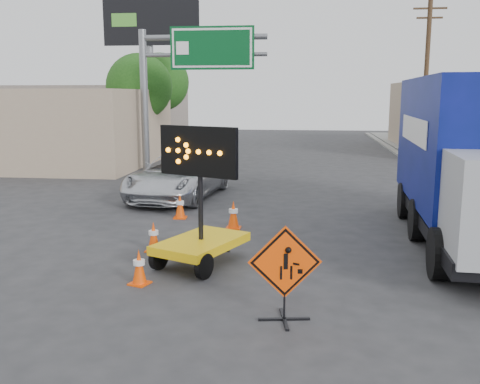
% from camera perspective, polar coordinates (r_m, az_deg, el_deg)
% --- Properties ---
extents(ground, '(100.00, 100.00, 0.00)m').
position_cam_1_polar(ground, '(8.67, -3.03, -15.24)').
color(ground, '#2D2D30').
rests_on(ground, ground).
extents(curb_right, '(0.40, 60.00, 0.12)m').
position_cam_1_polar(curb_right, '(23.71, 21.14, 0.72)').
color(curb_right, gray).
rests_on(curb_right, ground).
extents(storefront_left_near, '(14.00, 10.00, 4.00)m').
position_cam_1_polar(storefront_left_near, '(31.73, -22.12, 6.46)').
color(storefront_left_near, tan).
rests_on(storefront_left_near, ground).
extents(storefront_left_far, '(12.00, 10.00, 4.40)m').
position_cam_1_polar(storefront_left_far, '(44.83, -14.54, 8.06)').
color(storefront_left_far, gray).
rests_on(storefront_left_far, ground).
extents(highway_gantry, '(6.18, 0.38, 6.90)m').
position_cam_1_polar(highway_gantry, '(26.33, -5.89, 13.20)').
color(highway_gantry, slate).
rests_on(highway_gantry, ground).
extents(billboard, '(6.10, 0.54, 9.85)m').
position_cam_1_polar(billboard, '(35.13, -9.46, 16.13)').
color(billboard, slate).
rests_on(billboard, ground).
extents(utility_pole_far, '(1.80, 0.26, 9.00)m').
position_cam_1_polar(utility_pole_far, '(32.38, 19.22, 11.46)').
color(utility_pole_far, '#4C3620').
rests_on(utility_pole_far, ground).
extents(tree_left_near, '(3.71, 3.71, 6.03)m').
position_cam_1_polar(tree_left_near, '(31.15, -10.69, 10.96)').
color(tree_left_near, '#4C3620').
rests_on(tree_left_near, ground).
extents(tree_left_far, '(4.10, 4.10, 6.66)m').
position_cam_1_polar(tree_left_far, '(39.11, -8.53, 11.50)').
color(tree_left_far, '#4C3620').
rests_on(tree_left_far, ground).
extents(construction_sign, '(1.22, 0.87, 1.64)m').
position_cam_1_polar(construction_sign, '(8.97, 4.81, -8.40)').
color(construction_sign, black).
rests_on(construction_sign, ground).
extents(arrow_board, '(2.05, 2.50, 3.08)m').
position_cam_1_polar(arrow_board, '(11.90, -4.18, -4.56)').
color(arrow_board, yellow).
rests_on(arrow_board, ground).
extents(pickup_truck, '(3.23, 5.94, 1.58)m').
position_cam_1_polar(pickup_truck, '(19.71, -6.63, 1.68)').
color(pickup_truck, silver).
rests_on(pickup_truck, ground).
extents(box_truck, '(3.18, 8.92, 4.18)m').
position_cam_1_polar(box_truck, '(14.57, 23.50, 2.21)').
color(box_truck, black).
rests_on(box_truck, ground).
extents(cone_a, '(0.46, 0.46, 0.72)m').
position_cam_1_polar(cone_a, '(10.94, -10.71, -7.86)').
color(cone_a, '#FF4805').
rests_on(cone_a, ground).
extents(cone_b, '(0.41, 0.41, 0.73)m').
position_cam_1_polar(cone_b, '(13.11, -9.20, -4.71)').
color(cone_b, '#FF4805').
rests_on(cone_b, ground).
extents(cone_c, '(0.41, 0.41, 0.80)m').
position_cam_1_polar(cone_c, '(15.10, -0.71, -2.42)').
color(cone_c, '#FF4805').
rests_on(cone_c, ground).
extents(cone_d, '(0.42, 0.42, 0.77)m').
position_cam_1_polar(cone_d, '(16.46, -6.42, -1.48)').
color(cone_d, '#FF4805').
rests_on(cone_d, ground).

